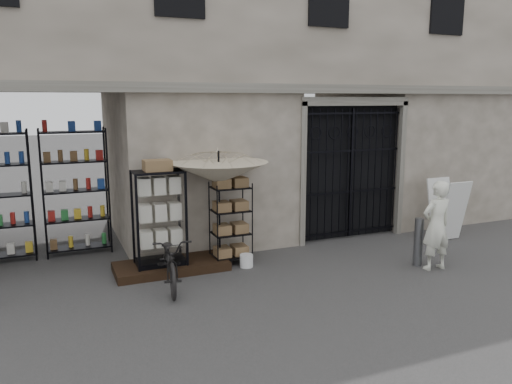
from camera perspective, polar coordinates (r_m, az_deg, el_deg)
name	(u,v)px	position (r m, az deg, el deg)	size (l,w,h in m)	color
ground	(331,280)	(8.75, 8.55, -9.92)	(80.00, 80.00, 0.00)	black
main_building	(244,34)	(11.88, -1.38, 17.60)	(14.00, 4.00, 9.00)	#AA9D8E
shop_recess	(39,185)	(9.89, -23.56, 0.70)	(3.00, 1.70, 3.00)	black
shop_shelving	(37,194)	(10.43, -23.71, -0.24)	(2.70, 0.50, 2.50)	black
iron_gate	(347,170)	(11.17, 10.37, 2.44)	(2.50, 0.21, 3.00)	black
step_platform	(171,266)	(9.23, -9.67, -8.36)	(2.00, 0.90, 0.15)	black
display_cabinet	(160,223)	(8.93, -10.96, -3.49)	(0.88, 0.59, 1.82)	black
wire_rack	(231,224)	(9.31, -2.91, -3.69)	(0.79, 0.67, 1.54)	black
market_umbrella	(219,167)	(9.03, -4.28, 2.88)	(1.67, 1.70, 2.56)	black
white_bucket	(246,261)	(9.27, -1.10, -7.85)	(0.24, 0.24, 0.23)	white
bicycle	(171,286)	(8.50, -9.66, -10.57)	(0.60, 0.90, 1.71)	black
steel_bollard	(418,242)	(9.73, 18.06, -5.45)	(0.16, 0.16, 0.90)	#5D5E62
shopkeeper	(433,269)	(9.75, 19.61, -8.27)	(0.59, 1.63, 0.39)	silver
easel_sign	(447,209)	(11.67, 21.03, -1.86)	(0.63, 0.72, 1.31)	silver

